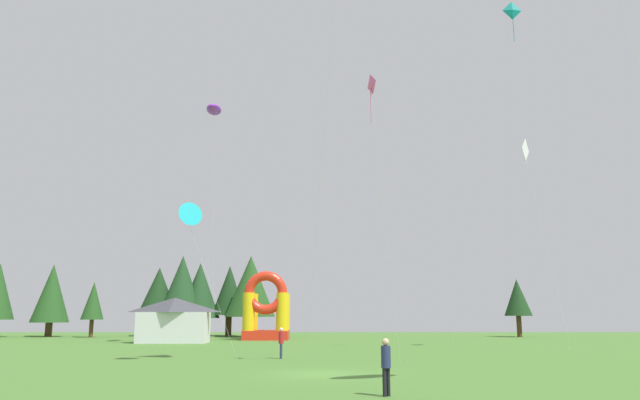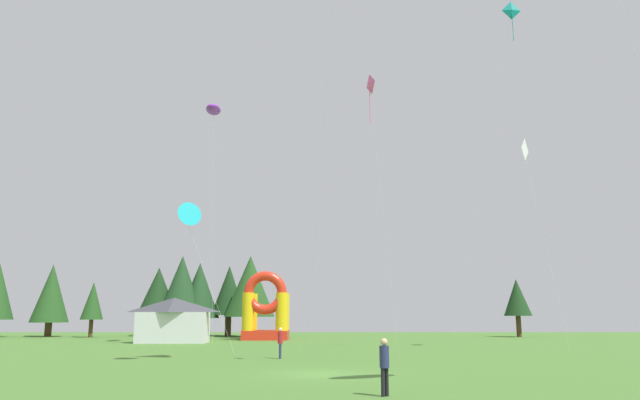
{
  "view_description": "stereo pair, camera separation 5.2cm",
  "coord_description": "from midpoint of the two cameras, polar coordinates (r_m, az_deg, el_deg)",
  "views": [
    {
      "loc": [
        -0.14,
        -27.2,
        2.66
      ],
      "look_at": [
        0.0,
        13.64,
        10.57
      ],
      "focal_mm": 32.95,
      "sensor_mm": 36.0,
      "label": 1
    },
    {
      "loc": [
        -0.09,
        -27.2,
        2.66
      ],
      "look_at": [
        0.0,
        13.64,
        10.57
      ],
      "focal_mm": 32.95,
      "sensor_mm": 36.0,
      "label": 2
    }
  ],
  "objects": [
    {
      "name": "tree_row_3",
      "position": [
        74.85,
        -15.55,
        -8.59
      ],
      "size": [
        4.84,
        4.84,
        8.2
      ],
      "color": "#4C331E",
      "rests_on": "ground_plane"
    },
    {
      "name": "tree_row_1",
      "position": [
        77.24,
        -24.75,
        -8.23
      ],
      "size": [
        4.34,
        4.34,
        8.45
      ],
      "color": "#4C331E",
      "rests_on": "ground_plane"
    },
    {
      "name": "person_near_camera",
      "position": [
        36.38,
        -3.96,
        -13.42
      ],
      "size": [
        0.33,
        0.33,
        1.83
      ],
      "rotation": [
        0.0,
        0.0,
        1.5
      ],
      "color": "navy",
      "rests_on": "ground_plane"
    },
    {
      "name": "tree_row_7",
      "position": [
        69.98,
        -6.91,
        -8.33
      ],
      "size": [
        5.85,
        5.85,
        9.37
      ],
      "color": "#4C331E",
      "rests_on": "ground_plane"
    },
    {
      "name": "tree_row_6",
      "position": [
        73.58,
        -8.93,
        -8.7
      ],
      "size": [
        4.15,
        4.15,
        8.45
      ],
      "color": "#4C331E",
      "rests_on": "ground_plane"
    },
    {
      "name": "tree_row_5",
      "position": [
        73.69,
        -11.75,
        -8.62
      ],
      "size": [
        4.97,
        4.97,
        8.75
      ],
      "color": "#4C331E",
      "rests_on": "ground_plane"
    },
    {
      "name": "ground_plane",
      "position": [
        27.33,
        0.12,
        -16.55
      ],
      "size": [
        120.0,
        120.0,
        0.0
      ],
      "primitive_type": "plane",
      "color": "#47752D"
    },
    {
      "name": "kite_cyan_delta",
      "position": [
        34.63,
        -12.99,
        -1.67
      ],
      "size": [
        3.91,
        2.88,
        8.9
      ],
      "color": "#19B7CC",
      "rests_on": "ground_plane"
    },
    {
      "name": "tree_row_8",
      "position": [
        72.96,
        18.48,
        -9.01
      ],
      "size": [
        3.16,
        3.16,
        6.62
      ],
      "color": "#4C331E",
      "rests_on": "ground_plane"
    },
    {
      "name": "tree_row_2",
      "position": [
        73.1,
        -21.31,
        -9.13
      ],
      "size": [
        2.51,
        2.51,
        6.24
      ],
      "color": "#4C331E",
      "rests_on": "ground_plane"
    },
    {
      "name": "person_far_side",
      "position": [
        20.18,
        6.22,
        -15.33
      ],
      "size": [
        0.45,
        0.45,
        1.85
      ],
      "rotation": [
        0.0,
        0.0,
        0.71
      ],
      "color": "black",
      "rests_on": "ground_plane"
    },
    {
      "name": "kite_purple_parafoil",
      "position": [
        55.19,
        -10.4,
        8.62
      ],
      "size": [
        1.42,
        5.51,
        21.7
      ],
      "color": "purple",
      "rests_on": "ground_plane"
    },
    {
      "name": "kite_pink_diamond",
      "position": [
        32.63,
        4.72,
        10.63
      ],
      "size": [
        2.01,
        3.89,
        15.3
      ],
      "color": "#EA599E",
      "rests_on": "ground_plane"
    },
    {
      "name": "kite_white_diamond",
      "position": [
        50.09,
        18.99,
        4.45
      ],
      "size": [
        3.2,
        1.22,
        16.18
      ],
      "color": "white",
      "rests_on": "ground_plane"
    },
    {
      "name": "inflatable_yellow_castle",
      "position": [
        62.23,
        -5.39,
        -10.88
      ],
      "size": [
        4.65,
        4.37,
        6.96
      ],
      "color": "red",
      "rests_on": "ground_plane"
    },
    {
      "name": "tree_row_4",
      "position": [
        73.27,
        -13.41,
        -8.26
      ],
      "size": [
        5.56,
        5.56,
        9.56
      ],
      "color": "#4C331E",
      "rests_on": "ground_plane"
    },
    {
      "name": "festival_tent",
      "position": [
        57.11,
        -14.16,
        -11.25
      ],
      "size": [
        6.28,
        3.05,
        4.11
      ],
      "color": "silver",
      "rests_on": "ground_plane"
    },
    {
      "name": "kite_teal_diamond",
      "position": [
        49.13,
        18.01,
        16.76
      ],
      "size": [
        5.34,
        4.5,
        25.9
      ],
      "color": "#0C7F7A",
      "rests_on": "ground_plane"
    }
  ]
}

